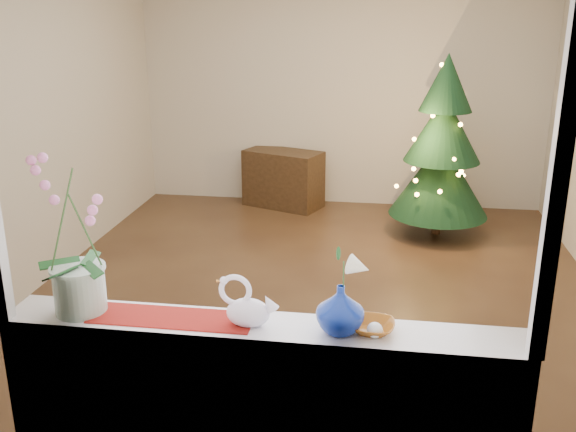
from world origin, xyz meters
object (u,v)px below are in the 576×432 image
paperweight (375,330)px  amber_dish (372,328)px  orchid_pot (74,236)px  side_table (283,179)px  blue_vase (340,306)px  xmas_tree (442,147)px  swan (248,302)px

paperweight → amber_dish: bearing=104.7°
orchid_pot → paperweight: size_ratio=10.67×
amber_dish → side_table: (-1.09, 4.62, -0.62)m
blue_vase → xmas_tree: (0.71, 3.93, -0.15)m
orchid_pot → amber_dish: bearing=-0.0°
orchid_pot → amber_dish: size_ratio=4.43×
orchid_pot → paperweight: bearing=-2.1°
amber_dish → swan: bearing=-177.9°
paperweight → xmas_tree: 4.00m
orchid_pot → blue_vase: 1.15m
orchid_pot → blue_vase: (1.12, -0.02, -0.23)m
xmas_tree → side_table: xmas_tree is taller
swan → orchid_pot: bearing=161.7°
paperweight → xmas_tree: bearing=81.7°
orchid_pot → swan: orchid_pot is taller
swan → amber_dish: bearing=-14.7°
paperweight → orchid_pot: bearing=177.9°
orchid_pot → side_table: size_ratio=0.81×
orchid_pot → blue_vase: orchid_pot is taller
paperweight → side_table: size_ratio=0.08×
paperweight → amber_dish: paperweight is taller
orchid_pot → amber_dish: 1.29m
paperweight → amber_dish: 0.05m
paperweight → xmas_tree: xmas_tree is taller
side_table → blue_vase: bearing=-56.8°
paperweight → side_table: paperweight is taller
paperweight → amber_dish: (-0.01, 0.04, -0.01)m
side_table → swan: bearing=-61.4°
swan → xmas_tree: (1.09, 3.93, -0.14)m
amber_dish → side_table: bearing=103.3°
blue_vase → amber_dish: 0.16m
swan → paperweight: 0.53m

